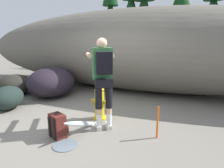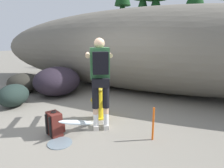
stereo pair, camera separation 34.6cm
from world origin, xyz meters
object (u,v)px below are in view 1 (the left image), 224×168
object	(u,v)px
spare_backpack	(58,126)
survey_stake	(158,122)
boulder_large	(15,85)
fire_hydrant	(99,104)
boulder_mid	(52,82)
utility_worker	(103,72)
boulder_small	(8,98)

from	to	relation	value
spare_backpack	survey_stake	xyz separation A→B (m)	(1.64, 0.71, 0.08)
boulder_large	survey_stake	world-z (taller)	boulder_large
fire_hydrant	spare_backpack	distance (m)	1.10
boulder_mid	survey_stake	bearing A→B (deg)	-20.32
utility_worker	survey_stake	bearing A→B (deg)	-126.24
utility_worker	spare_backpack	distance (m)	1.27
spare_backpack	boulder_large	distance (m)	3.54
utility_worker	boulder_small	xyz separation A→B (m)	(-2.69, -0.05, -0.83)
utility_worker	boulder_mid	world-z (taller)	utility_worker
spare_backpack	fire_hydrant	bearing A→B (deg)	6.10
utility_worker	boulder_mid	xyz separation A→B (m)	(-2.47, 1.32, -0.68)
boulder_mid	survey_stake	distance (m)	3.78
boulder_large	boulder_mid	world-z (taller)	boulder_mid
survey_stake	spare_backpack	bearing A→B (deg)	-156.67
fire_hydrant	boulder_large	distance (m)	3.46
boulder_small	boulder_mid	bearing A→B (deg)	80.60
utility_worker	spare_backpack	xyz separation A→B (m)	(-0.56, -0.70, -0.91)
boulder_large	boulder_small	xyz separation A→B (m)	(0.98, -1.03, -0.03)
utility_worker	boulder_mid	size ratio (longest dim) A/B	1.11
spare_backpack	boulder_mid	size ratio (longest dim) A/B	0.29
utility_worker	survey_stake	distance (m)	1.36
survey_stake	utility_worker	bearing A→B (deg)	-179.56
survey_stake	fire_hydrant	bearing A→B (deg)	165.57
boulder_large	survey_stake	xyz separation A→B (m)	(4.75, -0.97, -0.02)
utility_worker	boulder_mid	distance (m)	2.88
utility_worker	boulder_large	xyz separation A→B (m)	(-3.67, 0.98, -0.80)
utility_worker	boulder_large	size ratio (longest dim) A/B	1.67
fire_hydrant	boulder_small	distance (m)	2.46
boulder_large	survey_stake	distance (m)	4.85
boulder_small	boulder_large	bearing A→B (deg)	133.53
spare_backpack	survey_stake	bearing A→B (deg)	-45.28
spare_backpack	boulder_small	xyz separation A→B (m)	(-2.14, 0.65, 0.08)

